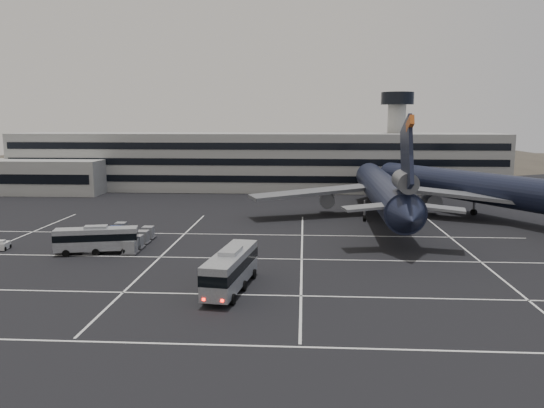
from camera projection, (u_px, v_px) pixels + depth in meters
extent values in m
plane|color=black|center=(201.00, 266.00, 63.10)|extent=(260.00, 260.00, 0.00)
cube|color=silver|center=(146.00, 343.00, 41.42)|extent=(90.00, 0.25, 0.01)
cube|color=silver|center=(182.00, 294.00, 53.25)|extent=(90.00, 0.25, 0.01)
cube|color=silver|center=(207.00, 258.00, 67.05)|extent=(90.00, 0.25, 0.01)
cube|color=silver|center=(224.00, 234.00, 80.85)|extent=(90.00, 0.25, 0.01)
cube|color=silver|center=(164.00, 253.00, 69.38)|extent=(0.25, 55.00, 0.01)
cube|color=silver|center=(302.00, 255.00, 68.30)|extent=(0.25, 55.00, 0.01)
cube|color=silver|center=(476.00, 258.00, 66.98)|extent=(0.25, 55.00, 0.01)
cube|color=gray|center=(256.00, 161.00, 132.98)|extent=(120.00, 18.00, 14.00)
cube|color=black|center=(252.00, 179.00, 124.61)|extent=(118.00, 0.20, 1.60)
cube|color=black|center=(252.00, 162.00, 123.98)|extent=(118.00, 0.20, 1.60)
cube|color=black|center=(252.00, 146.00, 123.40)|extent=(118.00, 0.20, 1.60)
cube|color=gray|center=(40.00, 177.00, 124.62)|extent=(30.00, 10.00, 8.00)
cylinder|color=gray|center=(396.00, 145.00, 132.23)|extent=(4.40, 4.40, 22.00)
cylinder|color=black|center=(397.00, 98.00, 130.42)|extent=(8.00, 8.00, 3.00)
ellipsoid|color=#38332B|center=(142.00, 183.00, 235.93)|extent=(196.00, 140.00, 32.00)
ellipsoid|color=#38332B|center=(345.00, 191.00, 231.01)|extent=(252.00, 180.00, 44.00)
ellipsoid|color=#38332B|center=(534.00, 182.00, 225.52)|extent=(168.00, 120.00, 24.00)
cylinder|color=black|center=(383.00, 190.00, 92.09)|extent=(6.64, 48.11, 5.60)
cone|color=black|center=(368.00, 175.00, 117.88)|extent=(5.70, 4.62, 5.60)
cone|color=black|center=(409.00, 218.00, 66.01)|extent=(5.15, 5.11, 5.04)
cube|color=black|center=(407.00, 157.00, 68.29)|extent=(0.71, 9.48, 10.97)
cube|color=#B24E17|center=(410.00, 124.00, 66.16)|extent=(0.62, 3.24, 2.24)
cylinder|color=#595B60|center=(405.00, 181.00, 69.30)|extent=(2.83, 6.06, 2.70)
cube|color=slate|center=(371.00, 207.00, 70.69)|extent=(7.97, 4.54, 0.87)
cube|color=slate|center=(436.00, 208.00, 70.00)|extent=(8.04, 4.83, 0.87)
cube|color=slate|center=(311.00, 192.00, 95.20)|extent=(22.52, 12.94, 1.75)
cylinder|color=#595B60|center=(327.00, 199.00, 98.18)|extent=(2.82, 5.56, 2.70)
cube|color=slate|center=(453.00, 194.00, 93.17)|extent=(22.39, 13.74, 1.75)
cylinder|color=#595B60|center=(432.00, 201.00, 96.64)|extent=(2.82, 5.56, 2.70)
cylinder|color=slate|center=(373.00, 195.00, 107.68)|extent=(0.44, 0.44, 3.00)
cylinder|color=black|center=(373.00, 203.00, 107.94)|extent=(0.52, 1.11, 1.10)
cylinder|color=slate|center=(365.00, 209.00, 90.86)|extent=(0.44, 0.44, 3.00)
cylinder|color=black|center=(364.00, 218.00, 91.11)|extent=(0.52, 1.11, 1.10)
cylinder|color=slate|center=(403.00, 209.00, 90.34)|extent=(0.44, 0.44, 3.00)
cylinder|color=black|center=(402.00, 219.00, 90.59)|extent=(0.52, 1.11, 1.10)
cylinder|color=black|center=(475.00, 187.00, 96.27)|extent=(29.43, 44.08, 5.60)
cone|color=black|center=(383.00, 174.00, 119.24)|extent=(7.12, 6.74, 5.60)
cylinder|color=slate|center=(474.00, 203.00, 96.74)|extent=(0.44, 0.44, 3.00)
cylinder|color=black|center=(474.00, 212.00, 97.00)|extent=(0.99, 1.20, 1.10)
cube|color=gray|center=(231.00, 268.00, 54.07)|extent=(4.42, 12.44, 3.32)
cube|color=black|center=(231.00, 265.00, 54.00)|extent=(4.49, 12.51, 1.05)
cube|color=gray|center=(231.00, 251.00, 53.78)|extent=(2.21, 3.53, 0.39)
cylinder|color=black|center=(205.00, 297.00, 50.48)|extent=(0.50, 1.10, 1.06)
cylinder|color=black|center=(233.00, 299.00, 49.94)|extent=(0.50, 1.10, 1.06)
cylinder|color=black|center=(218.00, 284.00, 54.61)|extent=(0.50, 1.10, 1.06)
cylinder|color=black|center=(244.00, 286.00, 54.07)|extent=(0.50, 1.10, 1.06)
cylinder|color=black|center=(230.00, 273.00, 58.74)|extent=(0.50, 1.10, 1.06)
cylinder|color=black|center=(254.00, 274.00, 58.20)|extent=(0.50, 1.10, 1.06)
cube|color=#FF0C05|center=(204.00, 299.00, 48.53)|extent=(0.29, 0.13, 0.24)
cube|color=#FF0C05|center=(222.00, 301.00, 48.18)|extent=(0.29, 0.13, 0.24)
cube|color=gray|center=(96.00, 239.00, 68.95)|extent=(10.67, 4.60, 2.84)
cube|color=black|center=(96.00, 236.00, 68.90)|extent=(10.75, 4.67, 0.90)
cube|color=gray|center=(96.00, 227.00, 68.70)|extent=(3.10, 2.10, 0.33)
cylinder|color=black|center=(125.00, 251.00, 68.61)|extent=(0.95, 0.50, 0.91)
cylinder|color=black|center=(127.00, 247.00, 70.92)|extent=(0.95, 0.50, 0.91)
cylinder|color=black|center=(96.00, 252.00, 68.03)|extent=(0.95, 0.50, 0.91)
cylinder|color=black|center=(99.00, 248.00, 70.34)|extent=(0.95, 0.50, 0.91)
cylinder|color=black|center=(66.00, 253.00, 67.46)|extent=(0.95, 0.50, 0.91)
cylinder|color=black|center=(70.00, 249.00, 69.76)|extent=(0.95, 0.50, 0.91)
cube|color=silver|center=(3.00, 246.00, 71.24)|extent=(1.44, 2.31, 0.89)
cube|color=silver|center=(1.00, 242.00, 70.65)|extent=(1.19, 1.01, 0.50)
cylinder|color=black|center=(5.00, 249.00, 70.53)|extent=(0.28, 0.58, 0.56)
cylinder|color=black|center=(2.00, 246.00, 72.03)|extent=(0.28, 0.58, 0.56)
cylinder|color=black|center=(10.00, 246.00, 72.09)|extent=(0.28, 0.58, 0.56)
cube|color=#2D2D30|center=(93.00, 253.00, 69.08)|extent=(1.96, 2.24, 0.18)
cylinder|color=black|center=(93.00, 253.00, 69.09)|extent=(0.10, 0.20, 0.20)
cube|color=gray|center=(93.00, 246.00, 68.94)|extent=(1.59, 1.59, 1.59)
cube|color=#2D2D30|center=(131.00, 253.00, 68.95)|extent=(1.96, 2.24, 0.18)
cylinder|color=black|center=(131.00, 253.00, 68.96)|extent=(0.10, 0.20, 0.20)
cube|color=gray|center=(130.00, 246.00, 68.81)|extent=(1.59, 1.59, 1.59)
cube|color=#2D2D30|center=(101.00, 247.00, 72.02)|extent=(1.96, 2.24, 0.18)
cylinder|color=black|center=(101.00, 248.00, 72.03)|extent=(0.10, 0.20, 0.20)
cube|color=navy|center=(101.00, 241.00, 71.88)|extent=(1.59, 1.59, 1.59)
cube|color=#2D2D30|center=(137.00, 247.00, 71.88)|extent=(1.96, 2.24, 0.18)
cylinder|color=black|center=(137.00, 248.00, 71.89)|extent=(0.10, 0.20, 0.20)
cube|color=gray|center=(137.00, 241.00, 71.75)|extent=(1.59, 1.59, 1.59)
cube|color=#2D2D30|center=(108.00, 242.00, 74.96)|extent=(1.96, 2.24, 0.18)
cylinder|color=black|center=(108.00, 243.00, 74.97)|extent=(0.10, 0.20, 0.20)
cube|color=gray|center=(108.00, 236.00, 74.82)|extent=(1.59, 1.59, 1.59)
cube|color=#2D2D30|center=(143.00, 242.00, 74.82)|extent=(1.96, 2.24, 0.18)
cylinder|color=black|center=(143.00, 243.00, 74.83)|extent=(0.10, 0.20, 0.20)
cube|color=gray|center=(143.00, 236.00, 74.68)|extent=(1.59, 1.59, 1.59)
cube|color=#2D2D30|center=(115.00, 238.00, 77.89)|extent=(1.96, 2.24, 0.18)
cylinder|color=black|center=(115.00, 238.00, 77.90)|extent=(0.10, 0.20, 0.20)
cube|color=navy|center=(115.00, 232.00, 77.75)|extent=(1.59, 1.59, 1.59)
cube|color=#2D2D30|center=(148.00, 238.00, 77.76)|extent=(1.96, 2.24, 0.18)
cylinder|color=black|center=(148.00, 238.00, 77.77)|extent=(0.10, 0.20, 0.20)
cube|color=gray|center=(148.00, 232.00, 77.62)|extent=(1.59, 1.59, 1.59)
cube|color=#2D2D30|center=(121.00, 233.00, 80.83)|extent=(1.96, 2.24, 0.18)
cylinder|color=black|center=(121.00, 234.00, 80.84)|extent=(0.10, 0.20, 0.20)
cube|color=gray|center=(121.00, 228.00, 80.69)|extent=(1.59, 1.59, 1.59)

